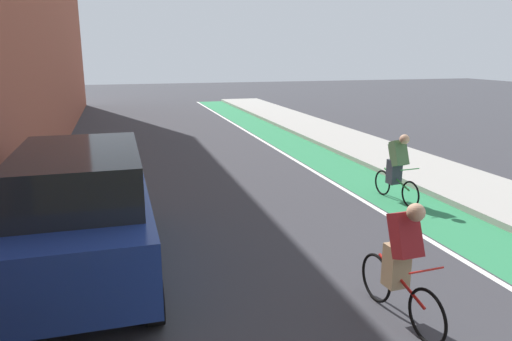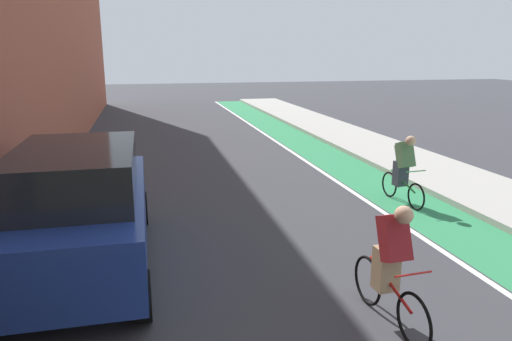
% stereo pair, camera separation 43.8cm
% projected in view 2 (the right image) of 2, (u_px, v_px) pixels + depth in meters
% --- Properties ---
extents(ground_plane, '(84.34, 84.34, 0.00)m').
position_uv_depth(ground_plane, '(235.00, 182.00, 12.66)').
color(ground_plane, '#38383D').
extents(bike_lane_paint, '(1.60, 38.33, 0.00)m').
position_uv_depth(bike_lane_paint, '(332.00, 159.00, 15.34)').
color(bike_lane_paint, '#2D8451').
rests_on(bike_lane_paint, ground).
extents(lane_divider_stripe, '(0.12, 38.33, 0.00)m').
position_uv_depth(lane_divider_stripe, '(305.00, 161.00, 15.14)').
color(lane_divider_stripe, white).
rests_on(lane_divider_stripe, ground).
extents(sidewalk_right, '(2.61, 38.33, 0.14)m').
position_uv_depth(sidewalk_right, '(391.00, 154.00, 15.79)').
color(sidewalk_right, '#A8A59E').
rests_on(sidewalk_right, ground).
extents(parked_suv_blue, '(1.98, 4.69, 1.98)m').
position_uv_depth(parked_suv_blue, '(81.00, 208.00, 7.33)').
color(parked_suv_blue, navy).
rests_on(parked_suv_blue, ground).
extents(cyclist_mid, '(0.48, 1.72, 1.62)m').
position_uv_depth(cyclist_mid, '(391.00, 264.00, 5.86)').
color(cyclist_mid, black).
rests_on(cyclist_mid, ground).
extents(cyclist_trailing, '(0.48, 1.65, 1.58)m').
position_uv_depth(cyclist_trailing, '(403.00, 167.00, 10.69)').
color(cyclist_trailing, black).
rests_on(cyclist_trailing, ground).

